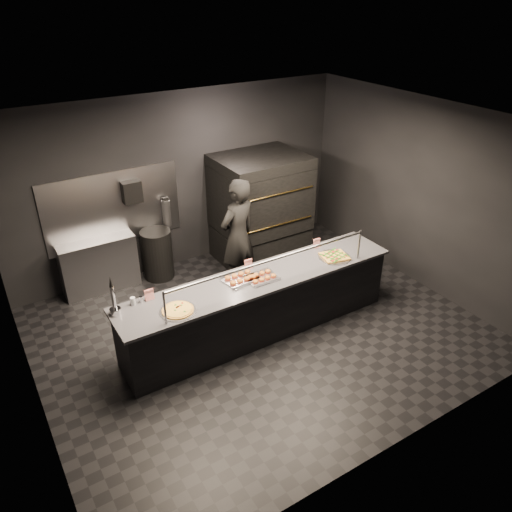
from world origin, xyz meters
name	(u,v)px	position (x,y,z in m)	size (l,w,h in m)	color
room	(257,239)	(-0.02, 0.05, 1.50)	(6.04, 6.00, 3.00)	black
service_counter	(260,305)	(0.00, 0.00, 0.46)	(4.10, 0.78, 1.37)	black
pizza_oven	(260,208)	(1.20, 1.90, 0.97)	(1.50, 1.23, 1.91)	black
prep_shelf	(99,265)	(-1.60, 2.32, 0.45)	(1.20, 0.35, 0.90)	#99999E
towel_dispenser	(132,192)	(-0.90, 2.39, 1.55)	(0.30, 0.20, 0.35)	black
fire_extinguisher	(166,212)	(-0.35, 2.40, 1.06)	(0.14, 0.14, 0.51)	#B2B2B7
beer_tap	(114,304)	(-1.95, 0.20, 1.07)	(0.14, 0.20, 0.53)	silver
round_pizza	(178,310)	(-1.28, -0.15, 0.94)	(0.45, 0.45, 0.03)	silver
slider_tray_a	(241,278)	(-0.26, 0.08, 0.95)	(0.51, 0.42, 0.07)	silver
slider_tray_b	(262,277)	(0.00, -0.05, 0.95)	(0.44, 0.34, 0.07)	silver
square_pizza	(334,257)	(1.22, -0.11, 0.94)	(0.47, 0.47, 0.05)	silver
condiment_jar	(135,301)	(-1.67, 0.28, 0.97)	(0.16, 0.06, 0.10)	silver
tent_cards	(243,266)	(-0.10, 0.28, 1.00)	(2.79, 0.04, 0.15)	white
trash_bin	(157,254)	(-0.65, 2.22, 0.43)	(0.51, 0.51, 0.86)	black
worker	(238,237)	(0.33, 1.18, 0.95)	(0.70, 0.46, 1.90)	black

